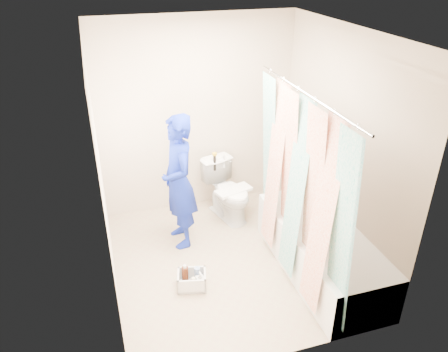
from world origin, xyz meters
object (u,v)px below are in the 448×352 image
object	(u,v)px
toilet	(228,191)
plumber	(179,182)
cleaning_caddy	(193,280)
bathtub	(321,250)

from	to	relation	value
toilet	plumber	distance (m)	0.86
toilet	cleaning_caddy	distance (m)	1.38
plumber	cleaning_caddy	size ratio (longest dim) A/B	4.71
plumber	cleaning_caddy	bearing A→B (deg)	-9.03
plumber	bathtub	bearing A→B (deg)	48.38
toilet	cleaning_caddy	world-z (taller)	toilet
toilet	cleaning_caddy	bearing A→B (deg)	-138.35
plumber	cleaning_caddy	world-z (taller)	plumber
bathtub	plumber	xyz separation A→B (m)	(-1.26, 0.95, 0.50)
toilet	plumber	bearing A→B (deg)	-168.85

